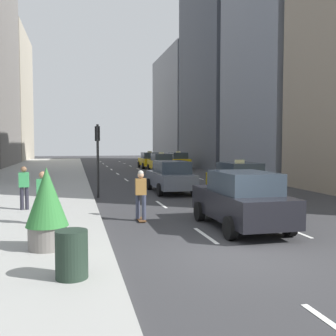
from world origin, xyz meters
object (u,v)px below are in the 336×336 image
object	(u,v)px
sedan_black_near	(241,200)
pedestrian_mid_block	(24,186)
taxi_fourth	(149,160)
taxi_third	(161,163)
planter_with_shrub	(47,207)
traffic_light_pole	(98,149)
pedestrian_near_curb	(43,195)
sedan_silver_behind	(171,176)
taxi_second	(178,160)
taxi_lead	(238,180)
skateboarder	(141,193)
trash_can	(72,254)

from	to	relation	value
sedan_black_near	pedestrian_mid_block	size ratio (longest dim) A/B	2.69
pedestrian_mid_block	taxi_fourth	bearing A→B (deg)	69.60
taxi_third	planter_with_shrub	bearing A→B (deg)	-107.89
traffic_light_pole	pedestrian_near_curb	bearing A→B (deg)	-106.58
sedan_silver_behind	planter_with_shrub	bearing A→B (deg)	-117.44
taxi_second	taxi_lead	bearing A→B (deg)	-97.14
taxi_third	skateboarder	bearing A→B (deg)	-103.97
taxi_lead	sedan_black_near	bearing A→B (deg)	-112.59
taxi_third	planter_with_shrub	size ratio (longest dim) A/B	2.26
taxi_lead	sedan_black_near	xyz separation A→B (m)	(-2.80, -6.73, 0.03)
taxi_second	taxi_fourth	distance (m)	3.14
taxi_fourth	sedan_silver_behind	xyz separation A→B (m)	(-2.80, -21.21, -0.00)
sedan_black_near	trash_can	xyz separation A→B (m)	(-5.12, -3.93, -0.31)
skateboarder	planter_with_shrub	size ratio (longest dim) A/B	0.89
traffic_light_pole	pedestrian_mid_block	bearing A→B (deg)	-127.16
planter_with_shrub	pedestrian_near_curb	size ratio (longest dim) A/B	1.18
taxi_fourth	skateboarder	bearing A→B (deg)	-101.19
pedestrian_near_curb	pedestrian_mid_block	distance (m)	3.15
pedestrian_near_curb	sedan_silver_behind	bearing A→B (deg)	52.94
taxi_lead	taxi_third	size ratio (longest dim) A/B	1.00
taxi_second	planter_with_shrub	bearing A→B (deg)	-110.17
planter_with_shrub	traffic_light_pole	xyz separation A→B (m)	(1.75, 9.95, 1.26)
taxi_second	traffic_light_pole	xyz separation A→B (m)	(-9.55, -20.81, 1.53)
skateboarder	pedestrian_mid_block	xyz separation A→B (m)	(-4.07, 2.45, 0.10)
taxi_third	taxi_fourth	bearing A→B (deg)	90.00
taxi_second	taxi_third	bearing A→B (deg)	-122.32
sedan_black_near	planter_with_shrub	bearing A→B (deg)	-163.59
traffic_light_pole	sedan_silver_behind	bearing A→B (deg)	14.52
sedan_black_near	sedan_silver_behind	xyz separation A→B (m)	(0.00, 9.30, -0.03)
sedan_black_near	traffic_light_pole	xyz separation A→B (m)	(-3.95, 8.27, 1.50)
skateboarder	taxi_fourth	bearing A→B (deg)	78.81
pedestrian_near_curb	traffic_light_pole	bearing A→B (deg)	73.42
sedan_black_near	planter_with_shrub	world-z (taller)	planter_with_shrub
taxi_third	taxi_fourth	size ratio (longest dim) A/B	1.00
taxi_third	pedestrian_mid_block	distance (m)	22.52
skateboarder	traffic_light_pole	xyz separation A→B (m)	(-1.09, 6.38, 1.45)
taxi_second	skateboarder	world-z (taller)	taxi_second
skateboarder	planter_with_shrub	xyz separation A→B (m)	(-2.84, -3.57, 0.19)
sedan_silver_behind	pedestrian_mid_block	xyz separation A→B (m)	(-6.93, -4.96, 0.19)
taxi_second	taxi_fourth	world-z (taller)	same
pedestrian_near_curb	pedestrian_mid_block	xyz separation A→B (m)	(-0.91, 3.02, 0.00)
taxi_lead	traffic_light_pole	xyz separation A→B (m)	(-6.75, 1.54, 1.53)
taxi_third	taxi_fourth	xyz separation A→B (m)	(0.00, 5.85, 0.00)
trash_can	traffic_light_pole	distance (m)	12.39
taxi_third	sedan_silver_behind	distance (m)	15.61
sedan_silver_behind	taxi_lead	bearing A→B (deg)	-42.49
skateboarder	pedestrian_near_curb	xyz separation A→B (m)	(-3.16, -0.57, 0.10)
sedan_black_near	pedestrian_near_curb	xyz separation A→B (m)	(-6.02, 1.32, 0.16)
traffic_light_pole	skateboarder	bearing A→B (deg)	-80.32
taxi_fourth	planter_with_shrub	bearing A→B (deg)	-104.79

